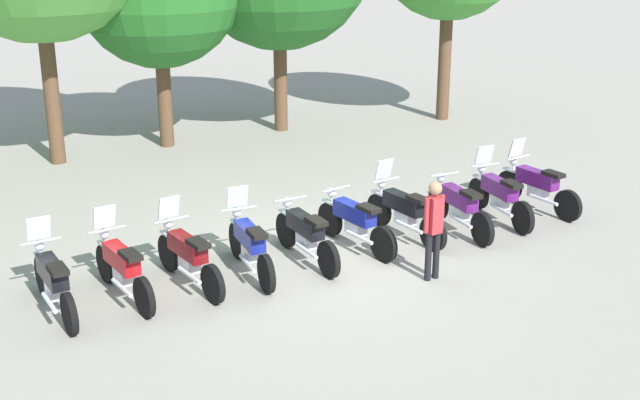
{
  "coord_description": "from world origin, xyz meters",
  "views": [
    {
      "loc": [
        -7.12,
        -12.04,
        5.93
      ],
      "look_at": [
        0.0,
        0.5,
        0.9
      ],
      "focal_mm": 48.01,
      "sensor_mm": 36.0,
      "label": 1
    }
  ],
  "objects_px": {
    "motorcycle_2": "(188,256)",
    "motorcycle_6": "(404,211)",
    "motorcycle_1": "(122,267)",
    "motorcycle_0": "(53,281)",
    "motorcycle_3": "(250,245)",
    "motorcycle_9": "(537,185)",
    "motorcycle_8": "(499,195)",
    "motorcycle_4": "(305,234)",
    "motorcycle_7": "(459,206)",
    "person_0": "(434,223)",
    "motorcycle_5": "(355,221)"
  },
  "relations": [
    {
      "from": "motorcycle_9",
      "to": "motorcycle_7",
      "type": "bearing_deg",
      "value": 90.41
    },
    {
      "from": "motorcycle_0",
      "to": "person_0",
      "type": "relative_size",
      "value": 1.29
    },
    {
      "from": "motorcycle_0",
      "to": "motorcycle_3",
      "type": "height_order",
      "value": "same"
    },
    {
      "from": "motorcycle_2",
      "to": "motorcycle_5",
      "type": "xyz_separation_m",
      "value": [
        3.2,
        0.04,
        -0.01
      ]
    },
    {
      "from": "motorcycle_5",
      "to": "motorcycle_9",
      "type": "distance_m",
      "value": 4.27
    },
    {
      "from": "motorcycle_3",
      "to": "motorcycle_7",
      "type": "relative_size",
      "value": 1.0
    },
    {
      "from": "motorcycle_0",
      "to": "motorcycle_4",
      "type": "relative_size",
      "value": 1.0
    },
    {
      "from": "motorcycle_8",
      "to": "motorcycle_3",
      "type": "bearing_deg",
      "value": 96.84
    },
    {
      "from": "motorcycle_9",
      "to": "person_0",
      "type": "xyz_separation_m",
      "value": [
        -3.88,
        -1.71,
        0.48
      ]
    },
    {
      "from": "motorcycle_1",
      "to": "motorcycle_6",
      "type": "relative_size",
      "value": 1.0
    },
    {
      "from": "motorcycle_4",
      "to": "person_0",
      "type": "relative_size",
      "value": 1.29
    },
    {
      "from": "motorcycle_2",
      "to": "motorcycle_9",
      "type": "relative_size",
      "value": 1.0
    },
    {
      "from": "motorcycle_3",
      "to": "motorcycle_7",
      "type": "xyz_separation_m",
      "value": [
        4.27,
        -0.18,
        -0.01
      ]
    },
    {
      "from": "motorcycle_1",
      "to": "motorcycle_6",
      "type": "xyz_separation_m",
      "value": [
        5.34,
        -0.04,
        0.0
      ]
    },
    {
      "from": "motorcycle_1",
      "to": "person_0",
      "type": "xyz_separation_m",
      "value": [
        4.66,
        -1.84,
        0.48
      ]
    },
    {
      "from": "motorcycle_4",
      "to": "motorcycle_8",
      "type": "relative_size",
      "value": 1.0
    },
    {
      "from": "motorcycle_2",
      "to": "motorcycle_5",
      "type": "relative_size",
      "value": 1.0
    },
    {
      "from": "motorcycle_3",
      "to": "person_0",
      "type": "distance_m",
      "value": 3.08
    },
    {
      "from": "motorcycle_6",
      "to": "motorcycle_8",
      "type": "bearing_deg",
      "value": -99.83
    },
    {
      "from": "motorcycle_1",
      "to": "motorcycle_8",
      "type": "height_order",
      "value": "same"
    },
    {
      "from": "motorcycle_3",
      "to": "motorcycle_8",
      "type": "relative_size",
      "value": 1.0
    },
    {
      "from": "motorcycle_2",
      "to": "motorcycle_3",
      "type": "relative_size",
      "value": 1.0
    },
    {
      "from": "motorcycle_3",
      "to": "motorcycle_4",
      "type": "height_order",
      "value": "motorcycle_3"
    },
    {
      "from": "motorcycle_2",
      "to": "motorcycle_7",
      "type": "bearing_deg",
      "value": -98.46
    },
    {
      "from": "motorcycle_1",
      "to": "motorcycle_9",
      "type": "relative_size",
      "value": 1.0
    },
    {
      "from": "motorcycle_2",
      "to": "motorcycle_9",
      "type": "xyz_separation_m",
      "value": [
        7.48,
        -0.06,
        0.0
      ]
    },
    {
      "from": "motorcycle_4",
      "to": "motorcycle_8",
      "type": "bearing_deg",
      "value": -90.77
    },
    {
      "from": "motorcycle_1",
      "to": "motorcycle_8",
      "type": "distance_m",
      "value": 7.49
    },
    {
      "from": "motorcycle_7",
      "to": "motorcycle_8",
      "type": "bearing_deg",
      "value": -78.41
    },
    {
      "from": "motorcycle_8",
      "to": "motorcycle_2",
      "type": "bearing_deg",
      "value": 96.47
    },
    {
      "from": "motorcycle_5",
      "to": "motorcycle_9",
      "type": "xyz_separation_m",
      "value": [
        4.27,
        -0.09,
        0.01
      ]
    },
    {
      "from": "motorcycle_2",
      "to": "motorcycle_6",
      "type": "xyz_separation_m",
      "value": [
        4.27,
        0.03,
        0.0
      ]
    },
    {
      "from": "motorcycle_7",
      "to": "motorcycle_9",
      "type": "bearing_deg",
      "value": -78.9
    },
    {
      "from": "motorcycle_4",
      "to": "motorcycle_6",
      "type": "relative_size",
      "value": 1.0
    },
    {
      "from": "motorcycle_3",
      "to": "motorcycle_6",
      "type": "distance_m",
      "value": 3.2
    },
    {
      "from": "motorcycle_3",
      "to": "motorcycle_5",
      "type": "xyz_separation_m",
      "value": [
        2.13,
        0.09,
        -0.01
      ]
    },
    {
      "from": "motorcycle_4",
      "to": "motorcycle_1",
      "type": "bearing_deg",
      "value": 87.95
    },
    {
      "from": "motorcycle_0",
      "to": "motorcycle_6",
      "type": "relative_size",
      "value": 1.0
    },
    {
      "from": "motorcycle_0",
      "to": "motorcycle_7",
      "type": "distance_m",
      "value": 7.49
    },
    {
      "from": "motorcycle_0",
      "to": "motorcycle_1",
      "type": "distance_m",
      "value": 1.07
    },
    {
      "from": "motorcycle_0",
      "to": "motorcycle_3",
      "type": "relative_size",
      "value": 1.0
    },
    {
      "from": "motorcycle_0",
      "to": "motorcycle_2",
      "type": "bearing_deg",
      "value": -93.61
    },
    {
      "from": "motorcycle_1",
      "to": "motorcycle_2",
      "type": "distance_m",
      "value": 1.07
    },
    {
      "from": "motorcycle_4",
      "to": "motorcycle_9",
      "type": "height_order",
      "value": "motorcycle_9"
    },
    {
      "from": "motorcycle_2",
      "to": "motorcycle_9",
      "type": "height_order",
      "value": "same"
    },
    {
      "from": "motorcycle_2",
      "to": "motorcycle_6",
      "type": "height_order",
      "value": "same"
    },
    {
      "from": "motorcycle_1",
      "to": "person_0",
      "type": "relative_size",
      "value": 1.29
    },
    {
      "from": "motorcycle_2",
      "to": "motorcycle_8",
      "type": "xyz_separation_m",
      "value": [
        6.42,
        -0.14,
        0.0
      ]
    },
    {
      "from": "motorcycle_0",
      "to": "motorcycle_8",
      "type": "height_order",
      "value": "same"
    },
    {
      "from": "motorcycle_6",
      "to": "motorcycle_1",
      "type": "bearing_deg",
      "value": 84.29
    }
  ]
}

